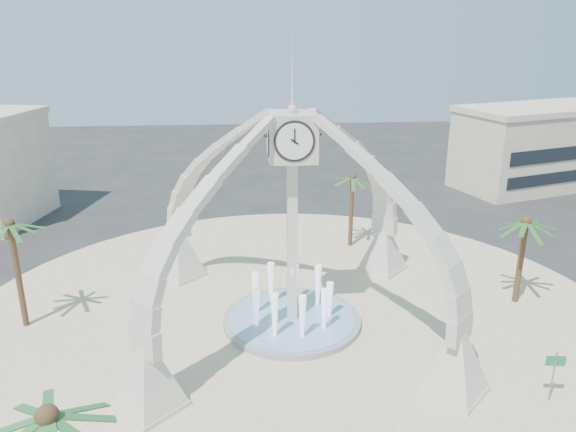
{
  "coord_description": "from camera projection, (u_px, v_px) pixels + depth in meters",
  "views": [
    {
      "loc": [
        -2.53,
        -28.88,
        16.57
      ],
      "look_at": [
        -0.06,
        2.0,
        5.99
      ],
      "focal_mm": 35.0,
      "sensor_mm": 36.0,
      "label": 1
    }
  ],
  "objects": [
    {
      "name": "ground",
      "position": [
        292.0,
        324.0,
        32.79
      ],
      "size": [
        140.0,
        140.0,
        0.0
      ],
      "primitive_type": "plane",
      "color": "#282828",
      "rests_on": "ground"
    },
    {
      "name": "plaza",
      "position": [
        292.0,
        323.0,
        32.78
      ],
      "size": [
        40.0,
        40.0,
        0.06
      ],
      "primitive_type": "cylinder",
      "color": "beige",
      "rests_on": "ground"
    },
    {
      "name": "clock_tower",
      "position": [
        292.0,
        219.0,
        30.69
      ],
      "size": [
        17.94,
        17.94,
        16.3
      ],
      "color": "beige",
      "rests_on": "ground"
    },
    {
      "name": "fountain",
      "position": [
        292.0,
        319.0,
        32.69
      ],
      "size": [
        8.0,
        8.0,
        3.62
      ],
      "color": "#99999B",
      "rests_on": "ground"
    },
    {
      "name": "building_ne",
      "position": [
        548.0,
        145.0,
        60.06
      ],
      "size": [
        21.87,
        14.17,
        8.6
      ],
      "rotation": [
        0.0,
        0.0,
        0.31
      ],
      "color": "beige",
      "rests_on": "ground"
    },
    {
      "name": "palm_east",
      "position": [
        526.0,
        222.0,
        33.66
      ],
      "size": [
        4.19,
        4.19,
        6.13
      ],
      "rotation": [
        0.0,
        0.0,
        -0.1
      ],
      "color": "brown",
      "rests_on": "ground"
    },
    {
      "name": "palm_west",
      "position": [
        10.0,
        225.0,
        30.56
      ],
      "size": [
        4.57,
        4.57,
        7.01
      ],
      "rotation": [
        0.0,
        0.0,
        0.33
      ],
      "color": "brown",
      "rests_on": "ground"
    },
    {
      "name": "palm_north",
      "position": [
        353.0,
        178.0,
        42.56
      ],
      "size": [
        4.51,
        4.51,
        6.3
      ],
      "rotation": [
        0.0,
        0.0,
        -0.34
      ],
      "color": "brown",
      "rests_on": "ground"
    },
    {
      "name": "palm_south",
      "position": [
        48.0,
        419.0,
        15.55
      ],
      "size": [
        5.19,
        5.19,
        7.09
      ],
      "rotation": [
        0.0,
        0.0,
        -0.28
      ],
      "color": "brown",
      "rests_on": "ground"
    },
    {
      "name": "street_sign",
      "position": [
        555.0,
        367.0,
        25.44
      ],
      "size": [
        0.95,
        0.18,
        2.6
      ],
      "rotation": [
        0.0,
        0.0,
        -0.15
      ],
      "color": "slate",
      "rests_on": "ground"
    }
  ]
}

